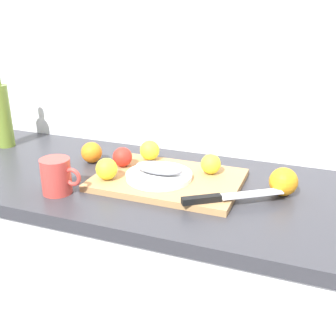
# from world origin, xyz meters

# --- Properties ---
(back_wall) EXTENTS (3.20, 0.05, 2.50)m
(back_wall) POSITION_xyz_m (0.00, 0.33, 1.25)
(back_wall) COLOR white
(back_wall) RESTS_ON ground_plane
(kitchen_counter) EXTENTS (2.00, 0.60, 0.90)m
(kitchen_counter) POSITION_xyz_m (0.00, 0.00, 0.45)
(kitchen_counter) COLOR white
(kitchen_counter) RESTS_ON ground_plane
(cutting_board) EXTENTS (0.44, 0.31, 0.02)m
(cutting_board) POSITION_xyz_m (0.01, 0.01, 0.91)
(cutting_board) COLOR tan
(cutting_board) RESTS_ON kitchen_counter
(white_plate) EXTENTS (0.20, 0.20, 0.01)m
(white_plate) POSITION_xyz_m (-0.02, -0.01, 0.93)
(white_plate) COLOR white
(white_plate) RESTS_ON cutting_board
(fish_fillet) EXTENTS (0.15, 0.07, 0.04)m
(fish_fillet) POSITION_xyz_m (-0.02, -0.01, 0.95)
(fish_fillet) COLOR gray
(fish_fillet) RESTS_ON white_plate
(chef_knife) EXTENTS (0.26, 0.19, 0.02)m
(chef_knife) POSITION_xyz_m (0.20, -0.09, 0.93)
(chef_knife) COLOR silver
(chef_knife) RESTS_ON cutting_board
(lemon_0) EXTENTS (0.06, 0.06, 0.06)m
(lemon_0) POSITION_xyz_m (0.12, 0.08, 0.95)
(lemon_0) COLOR yellow
(lemon_0) RESTS_ON cutting_board
(lemon_1) EXTENTS (0.07, 0.07, 0.07)m
(lemon_1) POSITION_xyz_m (-0.16, -0.07, 0.95)
(lemon_1) COLOR yellow
(lemon_1) RESTS_ON cutting_board
(lemon_2) EXTENTS (0.07, 0.07, 0.07)m
(lemon_2) POSITION_xyz_m (-0.11, 0.13, 0.95)
(lemon_2) COLOR yellow
(lemon_2) RESTS_ON cutting_board
(tomato_0) EXTENTS (0.06, 0.06, 0.06)m
(tomato_0) POSITION_xyz_m (-0.17, 0.04, 0.95)
(tomato_0) COLOR red
(tomato_0) RESTS_ON cutting_board
(olive_oil_bottle) EXTENTS (0.06, 0.06, 0.30)m
(olive_oil_bottle) POSITION_xyz_m (-0.70, 0.11, 1.03)
(olive_oil_bottle) COLOR olive
(olive_oil_bottle) RESTS_ON kitchen_counter
(coffee_mug_0) EXTENTS (0.13, 0.09, 0.11)m
(coffee_mug_0) POSITION_xyz_m (-0.27, -0.17, 0.95)
(coffee_mug_0) COLOR #CC3F38
(coffee_mug_0) RESTS_ON kitchen_counter
(orange_1) EXTENTS (0.08, 0.08, 0.08)m
(orange_1) POSITION_xyz_m (0.35, 0.05, 0.94)
(orange_1) COLOR orange
(orange_1) RESTS_ON kitchen_counter
(orange_2) EXTENTS (0.07, 0.07, 0.07)m
(orange_2) POSITION_xyz_m (-0.31, 0.08, 0.94)
(orange_2) COLOR orange
(orange_2) RESTS_ON kitchen_counter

